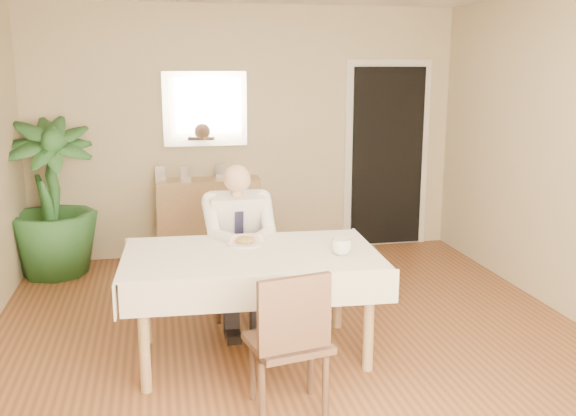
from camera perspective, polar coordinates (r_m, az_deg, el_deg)
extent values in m
plane|color=brown|center=(4.74, 0.87, -12.20)|extent=(5.00, 5.00, 0.00)
cube|color=tan|center=(6.80, -3.66, 6.74)|extent=(4.50, 0.02, 2.60)
cube|color=tan|center=(2.06, 16.26, -7.35)|extent=(4.50, 0.02, 2.60)
cube|color=white|center=(2.03, 16.26, -3.19)|extent=(1.34, 0.02, 1.44)
cube|color=white|center=(2.05, 16.00, -3.04)|extent=(1.18, 0.02, 1.28)
cube|color=white|center=(7.20, 8.74, 4.53)|extent=(0.96, 0.03, 2.10)
cube|color=black|center=(7.17, 8.83, 4.50)|extent=(0.80, 0.05, 1.95)
cube|color=silver|center=(6.71, -7.39, 8.72)|extent=(0.86, 0.03, 0.76)
cube|color=white|center=(6.69, -7.38, 8.71)|extent=(0.74, 0.02, 0.64)
cube|color=tan|center=(4.35, -3.30, -4.37)|extent=(1.64, 0.98, 0.04)
cube|color=#F7EDCC|center=(4.34, -3.31, -4.04)|extent=(1.75, 1.08, 0.01)
cube|color=#F7EDCC|center=(3.91, -2.21, -7.58)|extent=(1.70, 0.10, 0.22)
cube|color=#F7EDCC|center=(4.85, -4.15, -3.59)|extent=(1.70, 0.10, 0.22)
cube|color=#F7EDCC|center=(4.34, -14.51, -5.90)|extent=(0.06, 1.00, 0.22)
cube|color=#F7EDCC|center=(4.57, 7.35, -4.68)|extent=(0.06, 1.00, 0.22)
cylinder|color=tan|center=(4.09, -12.68, -11.30)|extent=(0.07, 0.07, 0.70)
cylinder|color=tan|center=(4.30, 7.19, -9.92)|extent=(0.07, 0.07, 0.70)
cylinder|color=tan|center=(4.78, -12.55, -7.76)|extent=(0.07, 0.07, 0.70)
cylinder|color=tan|center=(4.96, 4.44, -6.75)|extent=(0.07, 0.07, 0.70)
cube|color=#40281C|center=(5.20, -4.55, -5.06)|extent=(0.46, 0.46, 0.04)
cube|color=#40281C|center=(5.31, -4.84, -1.98)|extent=(0.41, 0.09, 0.41)
cylinder|color=#40281C|center=(5.09, -6.22, -8.09)|extent=(0.04, 0.04, 0.40)
cylinder|color=#40281C|center=(5.13, -2.31, -7.85)|extent=(0.04, 0.04, 0.40)
cylinder|color=#40281C|center=(5.42, -6.58, -6.81)|extent=(0.04, 0.04, 0.40)
cylinder|color=#40281C|center=(5.45, -2.91, -6.60)|extent=(0.04, 0.04, 0.40)
cube|color=#40281C|center=(3.75, -0.05, -11.89)|extent=(0.50, 0.50, 0.04)
cube|color=#40281C|center=(3.48, 0.59, -9.41)|extent=(0.42, 0.12, 0.42)
cylinder|color=#40281C|center=(3.67, -2.34, -16.47)|extent=(0.04, 0.04, 0.41)
cylinder|color=#40281C|center=(3.74, 3.35, -15.91)|extent=(0.04, 0.04, 0.41)
cylinder|color=#40281C|center=(3.98, -3.20, -13.99)|extent=(0.04, 0.04, 0.41)
cylinder|color=#40281C|center=(4.05, 2.00, -13.55)|extent=(0.04, 0.04, 0.41)
cube|color=white|center=(5.07, -4.56, -1.59)|extent=(0.42, 0.31, 0.55)
cube|color=black|center=(4.96, -4.37, -2.27)|extent=(0.07, 0.08, 0.36)
cylinder|color=tan|center=(4.96, -4.55, 1.48)|extent=(0.09, 0.09, 0.08)
sphere|color=tan|center=(4.92, -4.53, 2.62)|extent=(0.21, 0.21, 0.21)
cube|color=black|center=(4.93, -5.38, -4.85)|extent=(0.13, 0.42, 0.13)
cube|color=black|center=(4.96, -3.07, -4.73)|extent=(0.13, 0.42, 0.13)
cube|color=black|center=(4.86, -5.07, -8.74)|extent=(0.11, 0.12, 0.45)
cube|color=black|center=(4.88, -2.71, -8.59)|extent=(0.11, 0.12, 0.45)
cube|color=black|center=(4.88, -4.94, -11.07)|extent=(0.11, 0.26, 0.07)
cube|color=black|center=(4.90, -2.58, -10.92)|extent=(0.11, 0.26, 0.07)
cylinder|color=white|center=(4.53, -3.85, -3.15)|extent=(0.26, 0.26, 0.02)
ellipsoid|color=brown|center=(4.53, -3.86, -2.88)|extent=(0.14, 0.14, 0.06)
cylinder|color=silver|center=(4.47, -3.24, -3.12)|extent=(0.01, 0.13, 0.01)
cylinder|color=silver|center=(4.46, -4.26, -3.17)|extent=(0.01, 0.13, 0.01)
imported|color=white|center=(4.28, 4.79, -3.46)|extent=(0.18, 0.18, 0.11)
cube|color=tan|center=(6.73, -7.02, -0.99)|extent=(1.06, 0.38, 0.84)
cube|color=silver|center=(6.67, -11.31, 3.05)|extent=(0.10, 0.02, 0.14)
cube|color=silver|center=(6.62, -9.10, 3.07)|extent=(0.10, 0.02, 0.14)
cube|color=silver|center=(6.71, -6.03, 3.29)|extent=(0.10, 0.02, 0.14)
imported|color=#235323|center=(6.49, -20.37, 0.82)|extent=(0.99, 0.99, 1.51)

